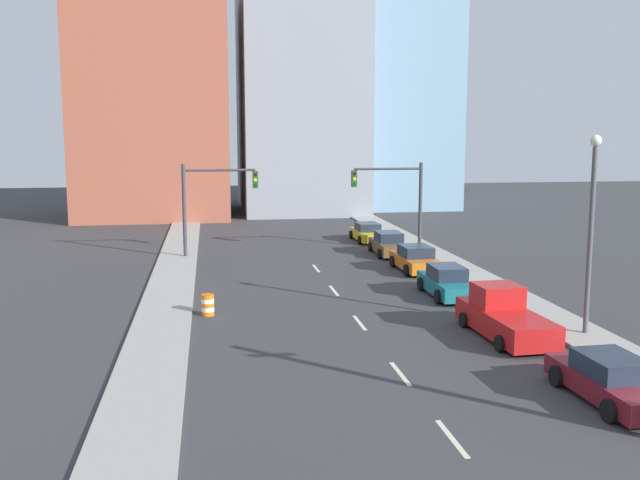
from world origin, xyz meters
name	(u,v)px	position (x,y,z in m)	size (l,w,h in m)	color
sidewalk_left	(183,238)	(-8.28, 44.52, 0.06)	(2.43, 89.04, 0.12)	#9E9B93
sidewalk_right	(394,234)	(8.28, 44.52, 0.06)	(2.43, 89.04, 0.12)	#9E9B93
lane_stripe_at_7m	(452,438)	(0.00, 7.08, 0.00)	(0.16, 2.40, 0.01)	beige
lane_stripe_at_12m	(400,374)	(0.00, 12.24, 0.00)	(0.16, 2.40, 0.01)	beige
lane_stripe_at_19m	(360,323)	(0.00, 18.79, 0.00)	(0.16, 2.40, 0.01)	beige
lane_stripe_at_25m	(334,291)	(0.00, 25.10, 0.00)	(0.16, 2.40, 0.01)	beige
lane_stripe_at_31m	(316,268)	(0.00, 31.23, 0.00)	(0.16, 2.40, 0.01)	beige
building_brick_left	(154,105)	(-11.33, 61.84, 10.65)	(14.00, 16.00, 21.30)	#9E513D
building_office_center	(297,89)	(3.20, 65.84, 12.60)	(12.00, 20.00, 25.19)	gray
building_glass_right	(381,57)	(13.15, 69.84, 16.35)	(13.00, 20.00, 32.69)	#7A9EB7
traffic_signal_left	(206,196)	(-6.37, 36.12, 3.95)	(4.85, 0.35, 6.03)	#38383D
traffic_signal_right	(400,194)	(6.41, 36.12, 3.95)	(4.85, 0.35, 6.03)	#38383D
traffic_barrel	(208,305)	(-6.37, 21.03, 0.47)	(0.56, 0.56, 0.95)	orange
street_lamp	(591,220)	(8.46, 15.52, 4.61)	(0.44, 0.44, 7.91)	#4C4C51
sedan_maroon	(610,380)	(5.55, 8.88, 0.65)	(2.18, 4.75, 1.42)	maroon
pickup_truck_red	(504,317)	(5.20, 15.92, 0.80)	(2.43, 5.57, 1.96)	red
sedan_teal	(447,282)	(5.26, 22.96, 0.70)	(2.02, 4.66, 1.54)	#196B75
sedan_orange	(416,259)	(5.62, 29.56, 0.68)	(2.25, 4.68, 1.49)	orange
sedan_brown	(389,244)	(5.47, 35.32, 0.68)	(2.10, 4.73, 1.51)	brown
sedan_yellow	(368,233)	(5.39, 41.34, 0.62)	(2.15, 4.65, 1.36)	gold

